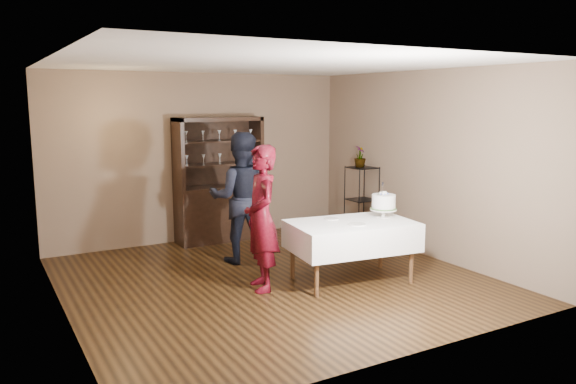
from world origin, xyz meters
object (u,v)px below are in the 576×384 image
Objects in this scene: cake_table at (352,236)px; woman at (261,218)px; potted_plant at (360,157)px; cake at (384,203)px; china_hutch at (219,200)px; man at (241,198)px; plant_etagere at (362,200)px.

cake_table is 1.19m from woman.
woman is 2.98m from potted_plant.
cake_table is 3.48× the size of cake.
china_hutch is 5.82× the size of potted_plant.
woman reaches higher than potted_plant.
woman is at bearing 171.13° from cake.
man is at bearing -99.19° from china_hutch.
potted_plant is at bearing 62.41° from cake.
plant_etagere is at bearing -149.46° from man.
plant_etagere is at bearing 49.94° from cake_table.
cake_table is 0.64m from cake.
china_hutch is at bearing 112.79° from cake.
cake is at bearing -67.21° from china_hutch.
man is at bearing 119.60° from cake_table.
plant_etagere is 0.65× the size of man.
cake is at bearing 93.44° from woman.
cake reaches higher than cake_table.
woman is (-2.57, -1.44, 0.23)m from plant_etagere.
man is 5.34× the size of potted_plant.
potted_plant reaches higher than plant_etagere.
cake is (-0.93, -1.69, 0.30)m from plant_etagere.
cake is at bearing 157.72° from man.
china_hutch is 1.14× the size of woman.
china_hutch is 2.85m from cake_table.
man is 3.91× the size of cake.
man reaches higher than cake_table.
potted_plant is at bearing 126.41° from plant_etagere.
plant_etagere is at bearing -26.83° from china_hutch.
potted_plant is (2.55, 1.47, 0.48)m from woman.
cake is 1.99m from potted_plant.
cake_table is at bearing -129.03° from potted_plant.
man is (-0.84, 1.48, 0.33)m from cake_table.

